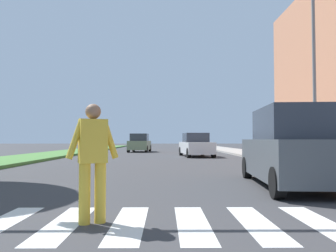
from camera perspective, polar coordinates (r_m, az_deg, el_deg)
ground_plane at (r=28.36m, az=-2.49°, el=-4.66°), size 140.00×140.00×0.00m
crosswalk at (r=5.07m, az=-11.83°, el=-15.67°), size 6.75×2.20×0.01m
median_strip at (r=27.61m, az=-17.99°, el=-4.46°), size 3.58×64.00×0.15m
sidewalk_right at (r=27.18m, az=13.74°, el=-4.54°), size 3.00×64.00×0.15m
street_lamp_right at (r=15.54m, az=22.97°, el=10.59°), size 1.02×0.24×7.50m
pedestrian_performer at (r=4.95m, az=-12.52°, el=-5.10°), size 0.72×0.37×1.69m
suv_crossing at (r=9.08m, az=20.46°, el=-3.72°), size 2.30×4.74×1.97m
sedan_midblock at (r=23.67m, az=4.71°, el=-3.28°), size 2.22×4.50×1.63m
sedan_distant at (r=32.44m, az=-4.78°, el=-2.94°), size 2.06×4.24×1.73m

